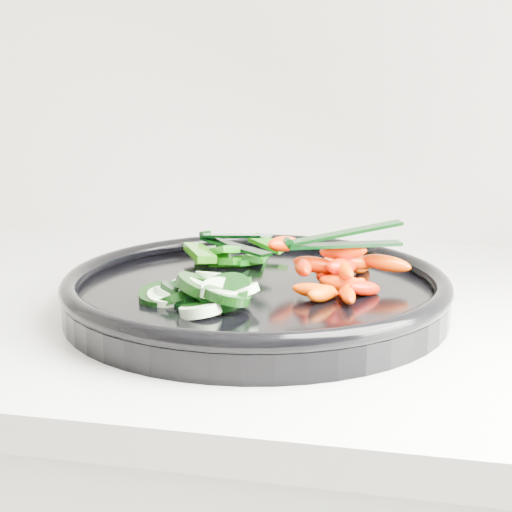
# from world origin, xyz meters

# --- Properties ---
(veggie_tray) EXTENTS (0.38, 0.38, 0.04)m
(veggie_tray) POSITION_xyz_m (-0.04, 1.65, 0.95)
(veggie_tray) COLOR black
(veggie_tray) RESTS_ON counter
(cucumber_pile) EXTENTS (0.12, 0.11, 0.04)m
(cucumber_pile) POSITION_xyz_m (-0.08, 1.58, 0.96)
(cucumber_pile) COLOR black
(cucumber_pile) RESTS_ON veggie_tray
(carrot_pile) EXTENTS (0.15, 0.16, 0.05)m
(carrot_pile) POSITION_xyz_m (0.04, 1.66, 0.97)
(carrot_pile) COLOR #FF2B00
(carrot_pile) RESTS_ON veggie_tray
(pepper_pile) EXTENTS (0.12, 0.12, 0.04)m
(pepper_pile) POSITION_xyz_m (-0.09, 1.73, 0.96)
(pepper_pile) COLOR #14700A
(pepper_pile) RESTS_ON veggie_tray
(tong_carrot) EXTENTS (0.11, 0.05, 0.02)m
(tong_carrot) POSITION_xyz_m (0.05, 1.65, 1.00)
(tong_carrot) COLOR black
(tong_carrot) RESTS_ON carrot_pile
(tong_pepper) EXTENTS (0.10, 0.08, 0.02)m
(tong_pepper) POSITION_xyz_m (-0.08, 1.73, 0.98)
(tong_pepper) COLOR black
(tong_pepper) RESTS_ON pepper_pile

